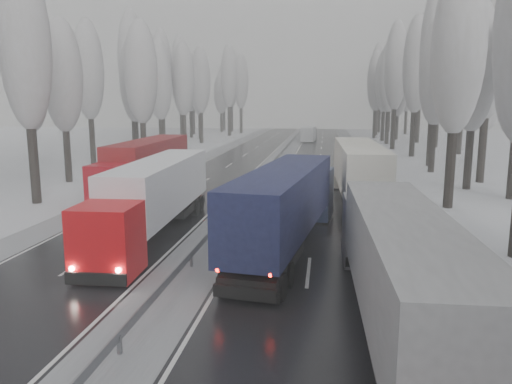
% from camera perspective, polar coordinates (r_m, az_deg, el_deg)
% --- Properties ---
extents(carriageway_right, '(7.50, 200.00, 0.03)m').
position_cam_1_polar(carriageway_right, '(39.60, 6.91, -0.47)').
color(carriageway_right, black).
rests_on(carriageway_right, ground).
extents(carriageway_left, '(7.50, 200.00, 0.03)m').
position_cam_1_polar(carriageway_left, '(41.12, -7.88, -0.10)').
color(carriageway_left, black).
rests_on(carriageway_left, ground).
extents(median_slush, '(3.00, 200.00, 0.04)m').
position_cam_1_polar(median_slush, '(40.02, -0.63, -0.28)').
color(median_slush, '#9FA1A7').
rests_on(median_slush, ground).
extents(shoulder_right, '(2.40, 200.00, 0.04)m').
position_cam_1_polar(shoulder_right, '(39.84, 14.04, -0.64)').
color(shoulder_right, '#9FA1A7').
rests_on(shoulder_right, ground).
extents(shoulder_left, '(2.40, 200.00, 0.04)m').
position_cam_1_polar(shoulder_left, '(42.72, -14.28, 0.08)').
color(shoulder_left, '#9FA1A7').
rests_on(shoulder_left, ground).
extents(median_guardrail, '(0.12, 200.00, 0.76)m').
position_cam_1_polar(median_guardrail, '(39.91, -0.63, 0.54)').
color(median_guardrail, slate).
rests_on(median_guardrail, ground).
extents(tree_18, '(3.60, 3.60, 16.58)m').
position_cam_1_polar(tree_18, '(37.13, 22.12, 14.72)').
color(tree_18, black).
rests_on(tree_18, ground).
extents(tree_20, '(3.60, 3.60, 15.71)m').
position_cam_1_polar(tree_20, '(45.78, 23.79, 12.93)').
color(tree_20, black).
rests_on(tree_20, ground).
extents(tree_21, '(3.60, 3.60, 18.62)m').
position_cam_1_polar(tree_21, '(50.37, 25.20, 14.63)').
color(tree_21, black).
rests_on(tree_21, ground).
extents(tree_22, '(3.60, 3.60, 15.86)m').
position_cam_1_polar(tree_22, '(55.72, 19.97, 12.65)').
color(tree_22, black).
rests_on(tree_22, ground).
extents(tree_23, '(3.60, 3.60, 13.55)m').
position_cam_1_polar(tree_23, '(61.08, 24.97, 10.66)').
color(tree_23, black).
rests_on(tree_23, ground).
extents(tree_24, '(3.60, 3.60, 20.49)m').
position_cam_1_polar(tree_24, '(61.41, 19.90, 15.14)').
color(tree_24, black).
rests_on(tree_24, ground).
extents(tree_25, '(3.60, 3.60, 19.44)m').
position_cam_1_polar(tree_25, '(66.89, 25.12, 13.77)').
color(tree_25, black).
rests_on(tree_25, ground).
extents(tree_26, '(3.60, 3.60, 18.78)m').
position_cam_1_polar(tree_26, '(71.32, 17.86, 13.62)').
color(tree_26, black).
rests_on(tree_26, ground).
extents(tree_27, '(3.60, 3.60, 17.62)m').
position_cam_1_polar(tree_27, '(76.65, 22.71, 12.50)').
color(tree_27, black).
rests_on(tree_27, ground).
extents(tree_28, '(3.60, 3.60, 19.62)m').
position_cam_1_polar(tree_28, '(81.72, 15.71, 13.61)').
color(tree_28, black).
rests_on(tree_28, ground).
extents(tree_29, '(3.60, 3.60, 18.11)m').
position_cam_1_polar(tree_29, '(86.84, 20.27, 12.51)').
color(tree_29, black).
rests_on(tree_29, ground).
extents(tree_30, '(3.60, 3.60, 17.86)m').
position_cam_1_polar(tree_30, '(91.34, 15.00, 12.55)').
color(tree_30, black).
rests_on(tree_30, ground).
extents(tree_31, '(3.60, 3.60, 18.58)m').
position_cam_1_polar(tree_31, '(96.18, 18.30, 12.52)').
color(tree_31, black).
rests_on(tree_31, ground).
extents(tree_32, '(3.60, 3.60, 17.33)m').
position_cam_1_polar(tree_32, '(98.79, 14.49, 12.18)').
color(tree_32, black).
rests_on(tree_32, ground).
extents(tree_33, '(3.60, 3.60, 14.33)m').
position_cam_1_polar(tree_33, '(103.09, 15.96, 10.95)').
color(tree_33, black).
rests_on(tree_33, ground).
extents(tree_34, '(3.60, 3.60, 17.63)m').
position_cam_1_polar(tree_34, '(105.77, 13.57, 12.17)').
color(tree_34, black).
rests_on(tree_34, ground).
extents(tree_35, '(3.60, 3.60, 18.25)m').
position_cam_1_polar(tree_35, '(110.98, 18.22, 12.05)').
color(tree_35, black).
rests_on(tree_35, ground).
extents(tree_36, '(3.60, 3.60, 20.23)m').
position_cam_1_polar(tree_36, '(115.76, 13.79, 12.79)').
color(tree_36, black).
rests_on(tree_36, ground).
extents(tree_37, '(3.60, 3.60, 16.37)m').
position_cam_1_polar(tree_37, '(120.50, 16.91, 11.37)').
color(tree_37, black).
rests_on(tree_37, ground).
extents(tree_38, '(3.60, 3.60, 17.97)m').
position_cam_1_polar(tree_38, '(126.37, 14.06, 11.89)').
color(tree_38, black).
rests_on(tree_38, ground).
extents(tree_39, '(3.60, 3.60, 16.19)m').
position_cam_1_polar(tree_39, '(130.62, 15.10, 11.28)').
color(tree_39, black).
rests_on(tree_39, ground).
extents(tree_58, '(3.60, 3.60, 17.21)m').
position_cam_1_polar(tree_58, '(39.68, -24.92, 14.78)').
color(tree_58, black).
rests_on(tree_58, ground).
extents(tree_60, '(3.60, 3.60, 14.84)m').
position_cam_1_polar(tree_60, '(49.19, -21.27, 12.20)').
color(tree_60, black).
rests_on(tree_60, ground).
extents(tree_61, '(3.60, 3.60, 13.95)m').
position_cam_1_polar(tree_61, '(55.54, -24.51, 11.09)').
color(tree_61, black).
rests_on(tree_61, ground).
extents(tree_62, '(3.60, 3.60, 16.04)m').
position_cam_1_polar(tree_62, '(56.32, -13.02, 13.08)').
color(tree_62, black).
rests_on(tree_62, ground).
extents(tree_63, '(3.60, 3.60, 16.88)m').
position_cam_1_polar(tree_63, '(63.15, -18.62, 12.97)').
color(tree_63, black).
rests_on(tree_63, ground).
extents(tree_64, '(3.60, 3.60, 15.42)m').
position_cam_1_polar(tree_64, '(66.22, -13.77, 12.24)').
color(tree_64, black).
rests_on(tree_64, ground).
extents(tree_65, '(3.60, 3.60, 19.48)m').
position_cam_1_polar(tree_65, '(70.74, -14.03, 14.19)').
color(tree_65, black).
rests_on(tree_65, ground).
extents(tree_66, '(3.60, 3.60, 15.23)m').
position_cam_1_polar(tree_66, '(75.23, -10.95, 11.98)').
color(tree_66, black).
rests_on(tree_66, ground).
extents(tree_67, '(3.60, 3.60, 17.09)m').
position_cam_1_polar(tree_67, '(79.51, -11.00, 12.74)').
color(tree_67, black).
rests_on(tree_67, ground).
extents(tree_68, '(3.60, 3.60, 16.65)m').
position_cam_1_polar(tree_68, '(81.25, -8.33, 12.56)').
color(tree_68, black).
rests_on(tree_68, ground).
extents(tree_69, '(3.60, 3.60, 19.35)m').
position_cam_1_polar(tree_69, '(86.59, -10.77, 13.48)').
color(tree_69, black).
rests_on(tree_69, ground).
extents(tree_70, '(3.60, 3.60, 17.09)m').
position_cam_1_polar(tree_70, '(90.92, -6.37, 12.53)').
color(tree_70, black).
rests_on(tree_70, ground).
extents(tree_71, '(3.60, 3.60, 19.61)m').
position_cam_1_polar(tree_71, '(96.10, -8.62, 13.31)').
color(tree_71, black).
rests_on(tree_71, ground).
extents(tree_72, '(3.60, 3.60, 15.11)m').
position_cam_1_polar(tree_72, '(100.58, -6.49, 11.58)').
color(tree_72, black).
rests_on(tree_72, ground).
extents(tree_73, '(3.60, 3.60, 17.22)m').
position_cam_1_polar(tree_73, '(105.22, -7.52, 12.23)').
color(tree_73, black).
rests_on(tree_73, ground).
extents(tree_74, '(3.60, 3.60, 19.68)m').
position_cam_1_polar(tree_74, '(110.37, -3.11, 13.02)').
color(tree_74, black).
rests_on(tree_74, ground).
extents(tree_75, '(3.60, 3.60, 18.60)m').
position_cam_1_polar(tree_75, '(116.28, -7.25, 12.48)').
color(tree_75, black).
rests_on(tree_75, ground).
extents(tree_76, '(3.60, 3.60, 18.55)m').
position_cam_1_polar(tree_76, '(119.39, -1.74, 12.48)').
color(tree_76, black).
rests_on(tree_76, ground).
extents(tree_77, '(3.60, 3.60, 14.32)m').
position_cam_1_polar(tree_77, '(124.29, -4.02, 11.13)').
color(tree_77, black).
rests_on(tree_77, ground).
extents(tree_78, '(3.60, 3.60, 19.55)m').
position_cam_1_polar(tree_78, '(126.52, -2.84, 12.63)').
color(tree_78, black).
rests_on(tree_78, ground).
extents(tree_79, '(3.60, 3.60, 17.07)m').
position_cam_1_polar(tree_79, '(130.92, -3.72, 11.85)').
color(tree_79, black).
rests_on(tree_79, ground).
extents(truck_grey_tarp, '(2.94, 15.97, 4.08)m').
position_cam_1_polar(truck_grey_tarp, '(16.58, 15.85, -7.55)').
color(truck_grey_tarp, '#535258').
rests_on(truck_grey_tarp, ground).
extents(truck_blue_box, '(4.74, 16.62, 4.23)m').
position_cam_1_polar(truck_blue_box, '(24.89, 3.77, -1.05)').
color(truck_blue_box, navy).
rests_on(truck_blue_box, ground).
extents(truck_cream_box, '(3.25, 17.36, 4.43)m').
position_cam_1_polar(truck_cream_box, '(36.88, 11.52, 2.65)').
color(truck_cream_box, '#B8B6A3').
rests_on(truck_cream_box, ground).
extents(box_truck_distant, '(2.78, 7.57, 2.78)m').
position_cam_1_polar(box_truck_distant, '(94.36, 6.07, 6.61)').
color(box_truck_distant, silver).
rests_on(box_truck_distant, ground).
extents(truck_red_white, '(3.10, 16.11, 4.11)m').
position_cam_1_polar(truck_red_white, '(27.76, -11.47, -0.20)').
color(truck_red_white, red).
rests_on(truck_red_white, ground).
extents(truck_red_red, '(2.95, 16.89, 4.32)m').
position_cam_1_polar(truck_red_red, '(40.42, -12.51, 3.17)').
color(truck_red_red, '#A40913').
rests_on(truck_red_red, ground).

